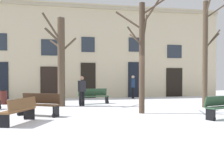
{
  "coord_description": "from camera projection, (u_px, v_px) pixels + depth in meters",
  "views": [
    {
      "loc": [
        -2.68,
        -10.81,
        1.6
      ],
      "look_at": [
        0.0,
        1.82,
        1.24
      ],
      "focal_mm": 43.06,
      "sensor_mm": 36.0,
      "label": 1
    }
  ],
  "objects": [
    {
      "name": "ground_plane",
      "position": [
        121.0,
        115.0,
        11.17
      ],
      "size": [
        33.12,
        33.12,
        0.0
      ],
      "primitive_type": "plane",
      "color": "white"
    },
    {
      "name": "building_facade",
      "position": [
        91.0,
        51.0,
        20.15
      ],
      "size": [
        20.7,
        0.6,
        7.01
      ],
      "color": "beige",
      "rests_on": "ground"
    },
    {
      "name": "tree_near_facade",
      "position": [
        206.0,
        52.0,
        13.78
      ],
      "size": [
        2.1,
        1.51,
        5.65
      ],
      "color": "#4C3D2D",
      "rests_on": "ground"
    },
    {
      "name": "tree_right_of_center",
      "position": [
        142.0,
        52.0,
        11.64
      ],
      "size": [
        2.09,
        2.41,
        5.03
      ],
      "color": "#423326",
      "rests_on": "ground"
    },
    {
      "name": "tree_foreground",
      "position": [
        61.0,
        59.0,
        14.37
      ],
      "size": [
        1.86,
        1.71,
        5.06
      ],
      "color": "#4C3D2D",
      "rests_on": "ground"
    },
    {
      "name": "litter_bin",
      "position": [
        3.0,
        97.0,
        15.41
      ],
      "size": [
        0.45,
        0.45,
        0.81
      ],
      "color": "#4C1E19",
      "rests_on": "ground"
    },
    {
      "name": "bench_back_to_back_right",
      "position": [
        19.0,
        110.0,
        9.12
      ],
      "size": [
        1.14,
        1.81,
        0.87
      ],
      "rotation": [
        0.0,
        0.0,
        4.31
      ],
      "color": "brown",
      "rests_on": "ground"
    },
    {
      "name": "bench_near_center_tree",
      "position": [
        39.0,
        104.0,
        10.85
      ],
      "size": [
        1.75,
        1.31,
        0.92
      ],
      "rotation": [
        0.0,
        0.0,
        5.75
      ],
      "color": "#3D2819",
      "rests_on": "ground"
    },
    {
      "name": "bench_near_lamp",
      "position": [
        222.0,
        107.0,
        10.13
      ],
      "size": [
        1.61,
        0.96,
        0.86
      ],
      "rotation": [
        0.0,
        0.0,
        0.34
      ],
      "color": "#2D4C33",
      "rests_on": "ground"
    },
    {
      "name": "bench_back_to_back_left",
      "position": [
        93.0,
        96.0,
        15.76
      ],
      "size": [
        1.83,
        0.79,
        0.89
      ],
      "rotation": [
        0.0,
        0.0,
        0.19
      ],
      "color": "#2D4C33",
      "rests_on": "ground"
    },
    {
      "name": "person_strolling",
      "position": [
        82.0,
        90.0,
        14.58
      ],
      "size": [
        0.44,
        0.39,
        1.61
      ],
      "rotation": [
        0.0,
        0.0,
        0.56
      ],
      "color": "black",
      "rests_on": "ground"
    },
    {
      "name": "person_near_bench",
      "position": [
        133.0,
        86.0,
        19.56
      ],
      "size": [
        0.26,
        0.4,
        1.68
      ],
      "rotation": [
        0.0,
        0.0,
        4.61
      ],
      "color": "black",
      "rests_on": "ground"
    }
  ]
}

